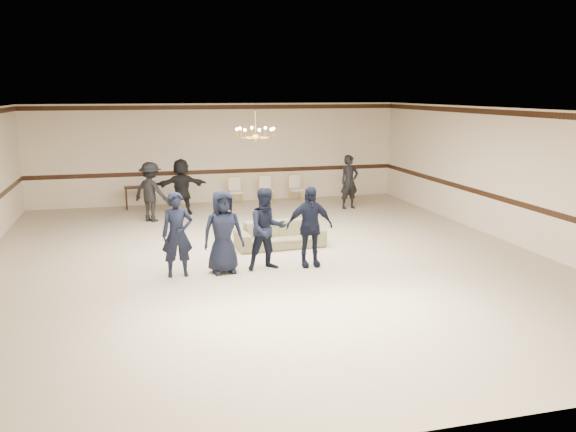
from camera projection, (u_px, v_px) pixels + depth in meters
name	position (u px, v px, depth m)	size (l,w,h in m)	color
room	(265.00, 186.00, 12.59)	(12.01, 14.01, 3.21)	#BDAE91
chair_rail	(219.00, 172.00, 19.32)	(12.00, 0.02, 0.14)	black
crown_molding	(218.00, 107.00, 18.89)	(12.00, 0.02, 0.14)	black
chandelier	(255.00, 123.00, 13.27)	(0.94, 0.94, 0.89)	#BF8C3D
boy_a	(177.00, 235.00, 11.52)	(0.61, 0.40, 1.68)	black
boy_b	(223.00, 232.00, 11.75)	(0.82, 0.54, 1.68)	black
boy_c	(267.00, 229.00, 11.97)	(0.82, 0.64, 1.68)	black
boy_d	(309.00, 227.00, 12.19)	(0.99, 0.41, 1.68)	black
settee	(280.00, 235.00, 13.79)	(2.06, 0.81, 0.60)	#7F7B55
adult_left	(151.00, 192.00, 16.44)	(1.08, 0.62, 1.67)	black
adult_mid	(181.00, 187.00, 17.33)	(1.55, 0.49, 1.67)	black
adult_right	(349.00, 182.00, 18.22)	(0.61, 0.40, 1.67)	black
banquet_chair_left	(236.00, 192.00, 18.81)	(0.43, 0.43, 0.89)	beige
banquet_chair_mid	(266.00, 190.00, 19.06)	(0.43, 0.43, 0.89)	beige
banquet_chair_right	(296.00, 189.00, 19.31)	(0.43, 0.43, 0.89)	beige
console_table	(139.00, 198.00, 18.27)	(0.84, 0.36, 0.71)	black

